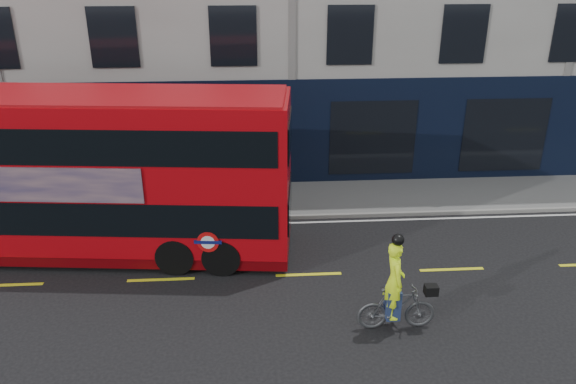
{
  "coord_description": "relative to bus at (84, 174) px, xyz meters",
  "views": [
    {
      "loc": [
        -1.44,
        -11.65,
        8.12
      ],
      "look_at": [
        -0.49,
        2.66,
        1.98
      ],
      "focal_mm": 35.0,
      "sensor_mm": 36.0,
      "label": 1
    }
  ],
  "objects": [
    {
      "name": "ground",
      "position": [
        6.18,
        -3.29,
        -2.41
      ],
      "size": [
        120.0,
        120.0,
        0.0
      ],
      "primitive_type": "plane",
      "color": "black",
      "rests_on": "ground"
    },
    {
      "name": "kerb",
      "position": [
        6.18,
        1.71,
        -2.35
      ],
      "size": [
        60.0,
        0.12,
        0.13
      ],
      "primitive_type": "cube",
      "color": "gray",
      "rests_on": "ground"
    },
    {
      "name": "lane_dashes",
      "position": [
        6.18,
        -1.79,
        -2.41
      ],
      "size": [
        58.0,
        0.12,
        0.01
      ],
      "primitive_type": null,
      "color": "yellow",
      "rests_on": "ground"
    },
    {
      "name": "pavement",
      "position": [
        6.18,
        3.21,
        -2.35
      ],
      "size": [
        60.0,
        3.0,
        0.12
      ],
      "primitive_type": "cube",
      "color": "slate",
      "rests_on": "ground"
    },
    {
      "name": "cyclist",
      "position": [
        7.93,
        -4.27,
        -1.58
      ],
      "size": [
        1.83,
        0.68,
        2.47
      ],
      "rotation": [
        0.0,
        0.0,
        0.0
      ],
      "color": "#4F5154",
      "rests_on": "ground"
    },
    {
      "name": "bus",
      "position": [
        0.0,
        0.0,
        0.0
      ],
      "size": [
        11.85,
        3.79,
        4.7
      ],
      "rotation": [
        0.0,
        0.0,
        -0.1
      ],
      "color": "#B4070E",
      "rests_on": "ground"
    },
    {
      "name": "road_edge_line",
      "position": [
        6.18,
        1.41,
        -2.41
      ],
      "size": [
        58.0,
        0.1,
        0.01
      ],
      "primitive_type": "cube",
      "color": "silver",
      "rests_on": "ground"
    }
  ]
}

